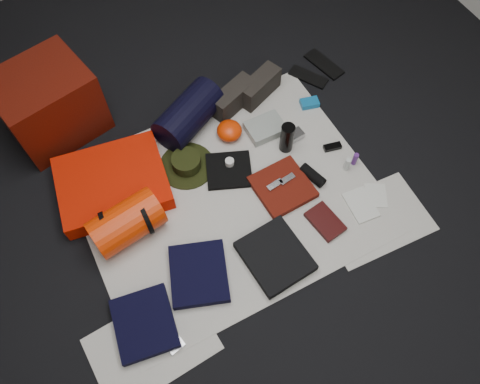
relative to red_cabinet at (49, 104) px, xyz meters
name	(u,v)px	position (x,y,z in m)	size (l,w,h in m)	color
floor	(229,198)	(0.70, -0.92, -0.23)	(4.50, 4.50, 0.02)	black
newspaper_mat	(229,196)	(0.70, -0.92, -0.21)	(1.60, 1.30, 0.01)	silver
newspaper_sheet_front_left	(152,344)	(0.00, -1.47, -0.21)	(0.58, 0.40, 0.00)	silver
newspaper_sheet_front_right	(375,219)	(1.35, -1.42, -0.21)	(0.58, 0.40, 0.00)	silver
red_cabinet	(49,104)	(0.00, 0.00, 0.00)	(0.52, 0.43, 0.43)	#4A0D05
sleeping_pad	(113,183)	(0.14, -0.57, -0.16)	(0.59, 0.49, 0.11)	red
stuff_sack	(126,223)	(0.12, -0.87, -0.10)	(0.22, 0.22, 0.37)	red
sack_strap_left	(108,231)	(0.02, -0.87, -0.10)	(0.22, 0.22, 0.03)	black
sack_strap_right	(144,215)	(0.22, -0.87, -0.10)	(0.22, 0.22, 0.03)	black
navy_duffel	(189,114)	(0.71, -0.37, -0.10)	(0.23, 0.23, 0.43)	black
boonie_brim	(187,166)	(0.57, -0.63, -0.21)	(0.33, 0.33, 0.01)	black
boonie_crown	(186,162)	(0.57, -0.63, -0.16)	(0.17, 0.17, 0.07)	black
hiking_boot_left	(233,98)	(1.02, -0.35, -0.13)	(0.31, 0.11, 0.15)	black
hiking_boot_right	(259,87)	(1.21, -0.35, -0.13)	(0.30, 0.11, 0.15)	black
flip_flop_left	(308,77)	(1.57, -0.37, -0.21)	(0.09, 0.26, 0.01)	black
flip_flop_right	(324,64)	(1.72, -0.32, -0.21)	(0.11, 0.28, 0.02)	black
trousers_navy_a	(145,324)	(0.01, -1.37, -0.18)	(0.28, 0.32, 0.05)	black
trousers_navy_b	(199,274)	(0.35, -1.27, -0.18)	(0.29, 0.33, 0.05)	black
trousers_charcoal	(275,256)	(0.74, -1.37, -0.18)	(0.30, 0.35, 0.05)	black
black_tshirt	(229,170)	(0.77, -0.78, -0.20)	(0.26, 0.24, 0.03)	black
red_shirt	(282,187)	(0.99, -1.02, -0.19)	(0.30, 0.30, 0.04)	#541209
orange_stuff_sack	(229,131)	(0.89, -0.55, -0.16)	(0.15, 0.15, 0.10)	red
first_aid_pouch	(265,128)	(1.10, -0.62, -0.18)	(0.22, 0.17, 0.06)	gray
water_bottle	(287,138)	(1.15, -0.78, -0.11)	(0.08, 0.08, 0.20)	black
speaker	(313,175)	(1.18, -1.04, -0.18)	(0.06, 0.06, 0.16)	black
compact_camera	(294,136)	(1.23, -0.75, -0.19)	(0.11, 0.07, 0.04)	#9F9FA4
cyan_case	(310,103)	(1.45, -0.57, -0.19)	(0.11, 0.07, 0.04)	#0F5E94
toiletry_purple	(355,159)	(1.45, -1.07, -0.17)	(0.03, 0.03, 0.09)	#512373
toiletry_clear	(347,164)	(1.39, -1.08, -0.16)	(0.03, 0.03, 0.10)	#B6BBB7
paperback_book	(325,222)	(1.09, -1.31, -0.19)	(0.14, 0.21, 0.03)	black
map_booklet	(361,205)	(1.33, -1.32, -0.20)	(0.14, 0.20, 0.01)	beige
map_printout	(376,195)	(1.44, -1.31, -0.21)	(0.12, 0.15, 0.01)	beige
sunglasses	(332,147)	(1.40, -0.92, -0.20)	(0.11, 0.04, 0.03)	black
key_cluster	(174,343)	(0.10, -1.52, -0.20)	(0.08, 0.08, 0.01)	#9F9FA4
tape_roll	(230,162)	(0.79, -0.75, -0.17)	(0.05, 0.05, 0.04)	beige
energy_bar_a	(275,185)	(0.95, -1.00, -0.16)	(0.10, 0.04, 0.01)	#9F9FA4
energy_bar_b	(287,179)	(1.03, -1.00, -0.16)	(0.10, 0.04, 0.01)	#9F9FA4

